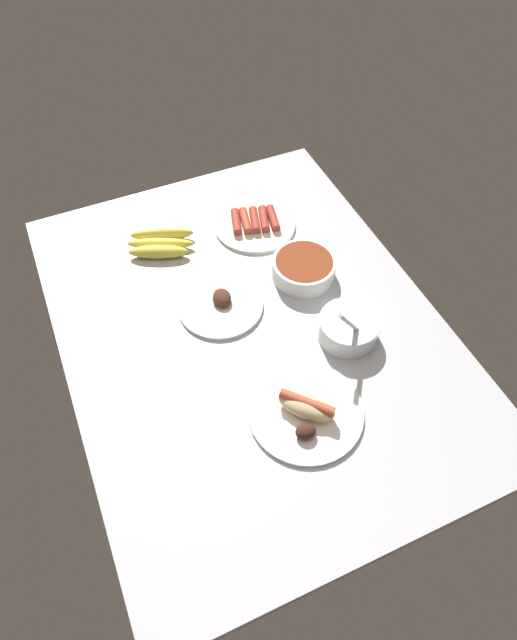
{
  "coord_description": "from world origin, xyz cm",
  "views": [
    {
      "loc": [
        76.39,
        -31.26,
        108.74
      ],
      "look_at": [
        1.55,
        1.59,
        3.0
      ],
      "focal_mm": 30.94,
      "sensor_mm": 36.0,
      "label": 1
    }
  ],
  "objects": [
    {
      "name": "plate_hotdog_assembled",
      "position": [
        27.52,
        1.52,
        1.65
      ],
      "size": [
        25.59,
        25.59,
        5.61
      ],
      "color": "white",
      "rests_on": "ground_plane"
    },
    {
      "name": "banana_bunch",
      "position": [
        -34.69,
        -12.03,
        1.82
      ],
      "size": [
        15.55,
        20.05,
        3.97
      ],
      "color": "gold",
      "rests_on": "ground_plane"
    },
    {
      "name": "plate_grilled_meat",
      "position": [
        -8.69,
        -4.39,
        0.87
      ],
      "size": [
        21.75,
        21.75,
        3.57
      ],
      "color": "white",
      "rests_on": "ground_plane"
    },
    {
      "name": "bowl_chili",
      "position": [
        -9.64,
        19.43,
        2.97
      ],
      "size": [
        16.62,
        16.62,
        5.45
      ],
      "color": "white",
      "rests_on": "ground_plane"
    },
    {
      "name": "bowl_coleslaw",
      "position": [
        12.39,
        20.36,
        3.28
      ],
      "size": [
        14.55,
        14.55,
        15.81
      ],
      "color": "silver",
      "rests_on": "ground_plane"
    },
    {
      "name": "ground_plane",
      "position": [
        0.0,
        0.0,
        -1.5
      ],
      "size": [
        120.0,
        90.0,
        3.0
      ],
      "primitive_type": "cube",
      "color": "#B2B2B7"
    },
    {
      "name": "plate_sausages",
      "position": [
        -32.54,
        15.33,
        1.06
      ],
      "size": [
        23.48,
        23.48,
        3.41
      ],
      "color": "white",
      "rests_on": "ground_plane"
    }
  ]
}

